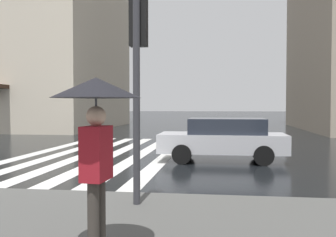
# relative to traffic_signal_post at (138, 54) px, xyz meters

# --- Properties ---
(ground_plane) EXTENTS (220.00, 220.00, 0.00)m
(ground_plane) POSITION_rel_traffic_signal_post_xyz_m (3.77, 2.56, -2.71)
(ground_plane) COLOR black
(zebra_crossing) EXTENTS (13.00, 5.50, 0.01)m
(zebra_crossing) POSITION_rel_traffic_signal_post_xyz_m (7.77, 3.05, -2.71)
(zebra_crossing) COLOR silver
(zebra_crossing) RESTS_ON ground_plane
(traffic_signal_post) EXTENTS (0.44, 0.30, 3.55)m
(traffic_signal_post) POSITION_rel_traffic_signal_post_xyz_m (0.00, 0.00, 0.00)
(traffic_signal_post) COLOR #333338
(traffic_signal_post) RESTS_ON sidewalk_pavement
(car_silver) EXTENTS (1.85, 4.10, 1.41)m
(car_silver) POSITION_rel_traffic_signal_post_xyz_m (6.27, -1.50, -1.96)
(car_silver) COLOR #B7B7BC
(car_silver) RESTS_ON ground_plane
(pedestrian_in_red_jacket) EXTENTS (0.99, 0.99, 1.99)m
(pedestrian_in_red_jacket) POSITION_rel_traffic_signal_post_xyz_m (-2.45, -0.06, -0.96)
(pedestrian_in_red_jacket) COLOR maroon
(pedestrian_in_red_jacket) RESTS_ON sidewalk_pavement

